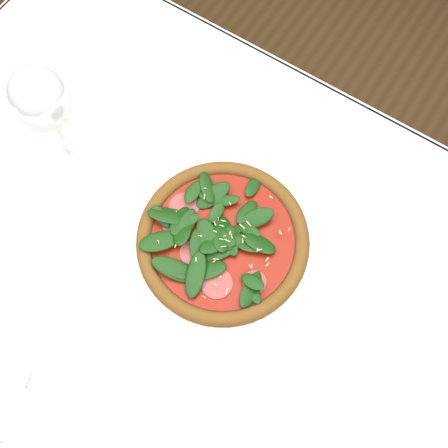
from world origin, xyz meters
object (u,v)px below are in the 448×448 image
Objects in this scene: plate at (223,243)px; pizza at (223,239)px; wine_glass at (42,102)px; napkin at (10,412)px.

pizza reaches higher than plate.
pizza is 1.54× the size of wine_glass.
plate is 0.39m from napkin.
pizza is at bearing 0.00° from plate.
wine_glass is 1.39× the size of napkin.
pizza is 2.13× the size of napkin.
wine_glass reaches higher than pizza.
wine_glass is (-0.31, -0.01, 0.13)m from pizza.
wine_glass is at bearing -178.93° from plate.
wine_glass is at bearing 117.54° from napkin.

